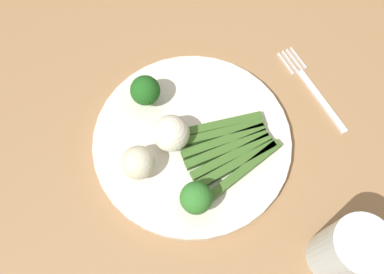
{
  "coord_description": "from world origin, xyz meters",
  "views": [
    {
      "loc": [
        -0.13,
        -0.24,
        1.28
      ],
      "look_at": [
        -0.01,
        -0.05,
        0.77
      ],
      "focal_mm": 37.26,
      "sensor_mm": 36.0,
      "label": 1
    }
  ],
  "objects_px": {
    "plate": "(192,141)",
    "asparagus_bundle": "(229,148)",
    "fork": "(312,88)",
    "water_glass": "(347,251)",
    "broccoli_front_left": "(196,198)",
    "dining_table": "(186,140)",
    "cauliflower_back": "(171,133)",
    "cauliflower_left": "(138,163)",
    "broccoli_outer_edge": "(145,91)"
  },
  "relations": [
    {
      "from": "fork",
      "to": "water_glass",
      "type": "bearing_deg",
      "value": 151.22
    },
    {
      "from": "broccoli_outer_edge",
      "to": "water_glass",
      "type": "height_order",
      "value": "water_glass"
    },
    {
      "from": "plate",
      "to": "broccoli_outer_edge",
      "type": "xyz_separation_m",
      "value": [
        -0.03,
        0.09,
        0.04
      ]
    },
    {
      "from": "cauliflower_back",
      "to": "water_glass",
      "type": "bearing_deg",
      "value": -67.44
    },
    {
      "from": "cauliflower_left",
      "to": "water_glass",
      "type": "relative_size",
      "value": 0.42
    },
    {
      "from": "asparagus_bundle",
      "to": "cauliflower_back",
      "type": "distance_m",
      "value": 0.08
    },
    {
      "from": "broccoli_front_left",
      "to": "cauliflower_back",
      "type": "height_order",
      "value": "same"
    },
    {
      "from": "broccoli_front_left",
      "to": "dining_table",
      "type": "bearing_deg",
      "value": 65.81
    },
    {
      "from": "broccoli_outer_edge",
      "to": "cauliflower_left",
      "type": "height_order",
      "value": "broccoli_outer_edge"
    },
    {
      "from": "fork",
      "to": "dining_table",
      "type": "bearing_deg",
      "value": 74.88
    },
    {
      "from": "cauliflower_back",
      "to": "fork",
      "type": "height_order",
      "value": "cauliflower_back"
    },
    {
      "from": "asparagus_bundle",
      "to": "broccoli_front_left",
      "type": "distance_m",
      "value": 0.09
    },
    {
      "from": "water_glass",
      "to": "cauliflower_left",
      "type": "bearing_deg",
      "value": 124.8
    },
    {
      "from": "asparagus_bundle",
      "to": "fork",
      "type": "xyz_separation_m",
      "value": [
        0.17,
        0.03,
        -0.02
      ]
    },
    {
      "from": "plate",
      "to": "cauliflower_left",
      "type": "distance_m",
      "value": 0.09
    },
    {
      "from": "fork",
      "to": "water_glass",
      "type": "relative_size",
      "value": 1.5
    },
    {
      "from": "broccoli_outer_edge",
      "to": "fork",
      "type": "height_order",
      "value": "broccoli_outer_edge"
    },
    {
      "from": "fork",
      "to": "cauliflower_left",
      "type": "bearing_deg",
      "value": 90.25
    },
    {
      "from": "cauliflower_left",
      "to": "fork",
      "type": "distance_m",
      "value": 0.29
    },
    {
      "from": "cauliflower_left",
      "to": "fork",
      "type": "xyz_separation_m",
      "value": [
        0.29,
        -0.01,
        -0.04
      ]
    },
    {
      "from": "dining_table",
      "to": "asparagus_bundle",
      "type": "bearing_deg",
      "value": -76.84
    },
    {
      "from": "asparagus_bundle",
      "to": "cauliflower_back",
      "type": "height_order",
      "value": "cauliflower_back"
    },
    {
      "from": "plate",
      "to": "broccoli_front_left",
      "type": "bearing_deg",
      "value": -117.32
    },
    {
      "from": "dining_table",
      "to": "asparagus_bundle",
      "type": "xyz_separation_m",
      "value": [
        0.02,
        -0.09,
        0.12
      ]
    },
    {
      "from": "broccoli_front_left",
      "to": "fork",
      "type": "distance_m",
      "value": 0.26
    },
    {
      "from": "plate",
      "to": "asparagus_bundle",
      "type": "bearing_deg",
      "value": -49.57
    },
    {
      "from": "dining_table",
      "to": "plate",
      "type": "bearing_deg",
      "value": -108.02
    },
    {
      "from": "plate",
      "to": "fork",
      "type": "bearing_deg",
      "value": -4.54
    },
    {
      "from": "plate",
      "to": "water_glass",
      "type": "xyz_separation_m",
      "value": [
        0.07,
        -0.23,
        0.05
      ]
    },
    {
      "from": "cauliflower_back",
      "to": "broccoli_outer_edge",
      "type": "bearing_deg",
      "value": 89.99
    },
    {
      "from": "broccoli_outer_edge",
      "to": "fork",
      "type": "distance_m",
      "value": 0.26
    },
    {
      "from": "dining_table",
      "to": "water_glass",
      "type": "height_order",
      "value": "water_glass"
    },
    {
      "from": "plate",
      "to": "asparagus_bundle",
      "type": "xyz_separation_m",
      "value": [
        0.04,
        -0.04,
        0.01
      ]
    },
    {
      "from": "asparagus_bundle",
      "to": "water_glass",
      "type": "bearing_deg",
      "value": 108.95
    },
    {
      "from": "plate",
      "to": "asparagus_bundle",
      "type": "relative_size",
      "value": 2.1
    },
    {
      "from": "dining_table",
      "to": "cauliflower_back",
      "type": "bearing_deg",
      "value": -140.06
    },
    {
      "from": "broccoli_outer_edge",
      "to": "asparagus_bundle",
      "type": "bearing_deg",
      "value": -64.12
    },
    {
      "from": "dining_table",
      "to": "fork",
      "type": "height_order",
      "value": "fork"
    },
    {
      "from": "dining_table",
      "to": "water_glass",
      "type": "bearing_deg",
      "value": -77.91
    },
    {
      "from": "plate",
      "to": "broccoli_front_left",
      "type": "xyz_separation_m",
      "value": [
        -0.04,
        -0.08,
        0.04
      ]
    },
    {
      "from": "broccoli_front_left",
      "to": "fork",
      "type": "height_order",
      "value": "broccoli_front_left"
    },
    {
      "from": "cauliflower_left",
      "to": "fork",
      "type": "height_order",
      "value": "cauliflower_left"
    },
    {
      "from": "broccoli_outer_edge",
      "to": "cauliflower_back",
      "type": "height_order",
      "value": "broccoli_outer_edge"
    },
    {
      "from": "asparagus_bundle",
      "to": "cauliflower_back",
      "type": "bearing_deg",
      "value": -33.24
    },
    {
      "from": "broccoli_front_left",
      "to": "cauliflower_left",
      "type": "relative_size",
      "value": 1.12
    },
    {
      "from": "broccoli_front_left",
      "to": "fork",
      "type": "relative_size",
      "value": 0.31
    },
    {
      "from": "fork",
      "to": "cauliflower_back",
      "type": "bearing_deg",
      "value": 86.11
    },
    {
      "from": "asparagus_bundle",
      "to": "fork",
      "type": "height_order",
      "value": "asparagus_bundle"
    },
    {
      "from": "broccoli_front_left",
      "to": "water_glass",
      "type": "distance_m",
      "value": 0.19
    },
    {
      "from": "dining_table",
      "to": "fork",
      "type": "distance_m",
      "value": 0.23
    }
  ]
}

